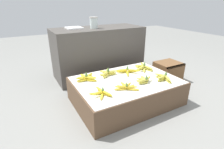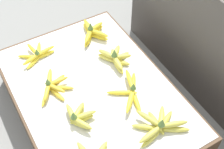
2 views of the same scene
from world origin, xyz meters
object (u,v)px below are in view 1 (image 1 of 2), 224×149
Objects in this scene: banana_bunch_front_midright at (144,80)px; banana_bunch_middle_midright at (127,71)px; banana_bunch_front_right at (164,78)px; banana_bunch_middle_midleft at (107,73)px; foam_tray_white at (74,28)px; banana_bunch_front_midleft at (126,87)px; wooden_crate at (168,72)px; glass_jar at (94,23)px; banana_bunch_front_left at (101,93)px; banana_bunch_middle_right at (143,67)px; banana_bunch_middle_left at (87,78)px.

banana_bunch_front_midright is 0.73× the size of banana_bunch_middle_midright.
banana_bunch_middle_midleft is (-0.46, 0.41, -0.00)m from banana_bunch_front_right.
banana_bunch_front_midleft is at bearing -83.71° from foam_tray_white.
foam_tray_white is (-0.58, 1.15, 0.42)m from banana_bunch_front_right.
wooden_crate is 1.40× the size of banana_bunch_front_midleft.
banana_bunch_front_right is at bearing -71.52° from glass_jar.
foam_tray_white is at bearing 108.45° from banana_bunch_front_midright.
banana_bunch_front_left is 1.43× the size of glass_jar.
banana_bunch_front_left is 0.45m from banana_bunch_middle_midleft.
wooden_crate is 0.50m from banana_bunch_middle_right.
banana_bunch_front_right is 1.55× the size of glass_jar.
banana_bunch_middle_midleft reaches higher than banana_bunch_front_midright.
glass_jar is (0.12, 0.62, 0.49)m from banana_bunch_middle_midleft.
foam_tray_white is at bearing 116.93° from banana_bunch_front_right.
banana_bunch_front_midleft is 0.41m from banana_bunch_middle_midright.
banana_bunch_middle_left and banana_bunch_middle_midleft have the same top height.
banana_bunch_front_left is 0.92× the size of banana_bunch_front_right.
banana_bunch_middle_left is at bearing -120.79° from glass_jar.
banana_bunch_middle_left is (-0.50, 0.34, 0.00)m from banana_bunch_front_midright.
banana_bunch_middle_left is 1.03× the size of foam_tray_white.
banana_bunch_front_midleft is 1.56× the size of glass_jar.
banana_bunch_front_right is at bearing -140.97° from wooden_crate.
banana_bunch_front_left reaches higher than wooden_crate.
banana_bunch_middle_left is 0.87m from foam_tray_white.
banana_bunch_front_midleft is (-0.95, -0.37, 0.16)m from wooden_crate.
banana_bunch_front_midleft reaches higher than banana_bunch_front_left.
banana_bunch_middle_right is at bearing 87.63° from banana_bunch_front_right.
banana_bunch_middle_left is 0.49m from banana_bunch_middle_midright.
banana_bunch_middle_midright is at bearing 55.00° from banana_bunch_front_midleft.
banana_bunch_front_midright is at bearing -55.23° from banana_bunch_middle_midleft.
banana_bunch_front_right is at bearing -92.37° from banana_bunch_middle_right.
banana_bunch_front_left is 0.92× the size of banana_bunch_front_midleft.
banana_bunch_middle_left is at bearing 175.59° from banana_bunch_middle_midright.
foam_tray_white reaches higher than banana_bunch_front_right.
banana_bunch_middle_right is at bearing -175.82° from wooden_crate.
foam_tray_white is (-0.60, 0.79, 0.42)m from banana_bunch_middle_right.
banana_bunch_middle_midleft reaches higher than wooden_crate.
banana_bunch_front_midleft is (0.26, -0.01, 0.00)m from banana_bunch_front_left.
banana_bunch_middle_midleft is at bearing 138.65° from banana_bunch_front_right.
banana_bunch_front_midright is at bearing 165.89° from banana_bunch_front_right.
banana_bunch_front_midleft is 1.12m from glass_jar.
banana_bunch_front_left is at bearing -110.83° from glass_jar.
banana_bunch_front_midleft is at bearing 176.81° from banana_bunch_front_right.
glass_jar is at bearing 142.86° from wooden_crate.
banana_bunch_middle_right is at bearing -61.70° from glass_jar.
glass_jar reaches higher than banana_bunch_middle_midleft.
banana_bunch_front_left is at bearing -177.87° from banana_bunch_front_midright.
glass_jar reaches higher than banana_bunch_front_right.
glass_jar is at bearing -26.74° from foam_tray_white.
glass_jar reaches higher than banana_bunch_middle_midright.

